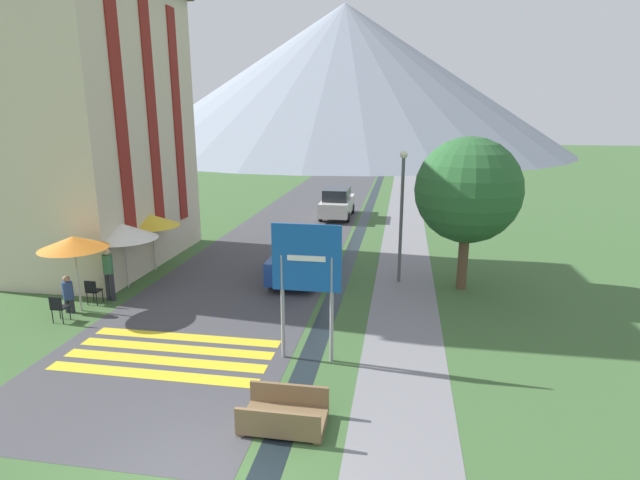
# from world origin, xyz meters

# --- Properties ---
(ground_plane) EXTENTS (160.00, 160.00, 0.00)m
(ground_plane) POSITION_xyz_m (0.00, 20.00, 0.00)
(ground_plane) COLOR #3D6033
(road) EXTENTS (6.40, 60.00, 0.01)m
(road) POSITION_xyz_m (-2.50, 30.00, 0.00)
(road) COLOR #424247
(road) RESTS_ON ground_plane
(footpath) EXTENTS (2.20, 60.00, 0.01)m
(footpath) POSITION_xyz_m (3.60, 30.00, 0.00)
(footpath) COLOR slate
(footpath) RESTS_ON ground_plane
(drainage_channel) EXTENTS (0.60, 60.00, 0.00)m
(drainage_channel) POSITION_xyz_m (1.20, 30.00, 0.00)
(drainage_channel) COLOR black
(drainage_channel) RESTS_ON ground_plane
(crosswalk_marking) EXTENTS (5.44, 2.54, 0.01)m
(crosswalk_marking) POSITION_xyz_m (-2.50, 4.32, 0.01)
(crosswalk_marking) COLOR yellow
(crosswalk_marking) RESTS_ON ground_plane
(mountain_distant) EXTENTS (71.83, 71.83, 23.20)m
(mountain_distant) POSITION_xyz_m (-6.85, 78.63, 11.60)
(mountain_distant) COLOR gray
(mountain_distant) RESTS_ON ground_plane
(hotel_building) EXTENTS (6.28, 8.75, 12.01)m
(hotel_building) POSITION_xyz_m (-9.39, 12.00, 6.44)
(hotel_building) COLOR beige
(hotel_building) RESTS_ON ground_plane
(road_sign) EXTENTS (1.74, 0.11, 3.60)m
(road_sign) POSITION_xyz_m (1.13, 4.68, 2.38)
(road_sign) COLOR gray
(road_sign) RESTS_ON ground_plane
(footbridge) EXTENTS (1.70, 1.10, 0.65)m
(footbridge) POSITION_xyz_m (1.20, 1.80, 0.23)
(footbridge) COLOR brown
(footbridge) RESTS_ON ground_plane
(parked_car_near) EXTENTS (1.80, 4.49, 1.82)m
(parked_car_near) POSITION_xyz_m (-0.40, 11.19, 0.91)
(parked_car_near) COLOR navy
(parked_car_near) RESTS_ON ground_plane
(parked_car_far) EXTENTS (1.79, 4.35, 1.82)m
(parked_car_far) POSITION_xyz_m (-0.50, 22.74, 0.91)
(parked_car_far) COLOR silver
(parked_car_far) RESTS_ON ground_plane
(cafe_chair_near_left) EXTENTS (0.40, 0.40, 0.85)m
(cafe_chair_near_left) POSITION_xyz_m (-6.62, 7.26, 0.51)
(cafe_chair_near_left) COLOR black
(cafe_chair_near_left) RESTS_ON ground_plane
(cafe_chair_nearest) EXTENTS (0.40, 0.40, 0.85)m
(cafe_chair_nearest) POSITION_xyz_m (-6.76, 5.74, 0.51)
(cafe_chair_nearest) COLOR black
(cafe_chair_nearest) RESTS_ON ground_plane
(cafe_chair_far_right) EXTENTS (0.40, 0.40, 0.85)m
(cafe_chair_far_right) POSITION_xyz_m (-6.72, 10.03, 0.51)
(cafe_chair_far_right) COLOR black
(cafe_chair_far_right) RESTS_ON ground_plane
(cafe_umbrella_front_orange) EXTENTS (2.10, 2.10, 2.48)m
(cafe_umbrella_front_orange) POSITION_xyz_m (-6.69, 6.69, 2.27)
(cafe_umbrella_front_orange) COLOR #B7B2A8
(cafe_umbrella_front_orange) RESTS_ON ground_plane
(cafe_umbrella_middle_white) EXTENTS (2.39, 2.39, 2.38)m
(cafe_umbrella_middle_white) POSITION_xyz_m (-6.37, 9.00, 2.11)
(cafe_umbrella_middle_white) COLOR #B7B2A8
(cafe_umbrella_middle_white) RESTS_ON ground_plane
(cafe_umbrella_rear_yellow) EXTENTS (2.19, 2.19, 2.29)m
(cafe_umbrella_rear_yellow) POSITION_xyz_m (-6.41, 11.15, 2.06)
(cafe_umbrella_rear_yellow) COLOR #B7B2A8
(cafe_umbrella_rear_yellow) RESTS_ON ground_plane
(person_seated_near) EXTENTS (0.32, 0.32, 1.24)m
(person_seated_near) POSITION_xyz_m (-6.95, 6.50, 0.69)
(person_seated_near) COLOR #282833
(person_seated_near) RESTS_ON ground_plane
(person_standing_terrace) EXTENTS (0.32, 0.32, 1.83)m
(person_standing_terrace) POSITION_xyz_m (-6.25, 7.69, 1.06)
(person_standing_terrace) COLOR #282833
(person_standing_terrace) RESTS_ON ground_plane
(person_seated_far) EXTENTS (0.32, 0.32, 1.21)m
(person_seated_far) POSITION_xyz_m (-7.04, 9.28, 0.67)
(person_seated_far) COLOR #282833
(person_seated_far) RESTS_ON ground_plane
(streetlamp) EXTENTS (0.28, 0.28, 4.90)m
(streetlamp) POSITION_xyz_m (3.39, 11.30, 2.92)
(streetlamp) COLOR #515156
(streetlamp) RESTS_ON ground_plane
(tree_by_path) EXTENTS (3.69, 3.69, 5.45)m
(tree_by_path) POSITION_xyz_m (5.64, 10.92, 3.59)
(tree_by_path) COLOR brown
(tree_by_path) RESTS_ON ground_plane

